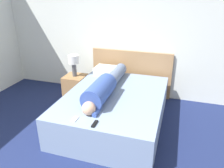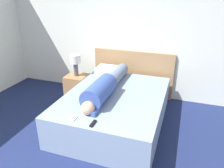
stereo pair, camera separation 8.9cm
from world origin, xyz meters
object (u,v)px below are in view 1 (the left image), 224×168
(nightstand, at_px, (76,87))
(person_lying, at_px, (105,86))
(pillow_near_headboard, at_px, (109,71))
(cell_phone, at_px, (75,119))
(bed, at_px, (115,108))
(tv_remote, at_px, (95,124))
(table_lamp, at_px, (74,62))

(nightstand, xyz_separation_m, person_lying, (0.87, -0.64, 0.41))
(pillow_near_headboard, relative_size, cell_phone, 4.09)
(bed, xyz_separation_m, tv_remote, (0.01, -0.91, 0.27))
(bed, distance_m, tv_remote, 0.95)
(pillow_near_headboard, distance_m, tv_remote, 1.78)
(bed, distance_m, table_lamp, 1.31)
(nightstand, distance_m, tv_remote, 1.86)
(table_lamp, bearing_deg, tv_remote, -55.73)
(pillow_near_headboard, bearing_deg, bed, -65.23)
(person_lying, relative_size, cell_phone, 13.57)
(bed, relative_size, cell_phone, 15.91)
(tv_remote, bearing_deg, pillow_near_headboard, 102.62)
(tv_remote, bearing_deg, table_lamp, 124.27)
(person_lying, height_order, tv_remote, person_lying)
(nightstand, distance_m, pillow_near_headboard, 0.77)
(nightstand, xyz_separation_m, tv_remote, (1.03, -1.52, 0.28))
(person_lying, xyz_separation_m, cell_phone, (-0.13, -0.84, -0.13))
(tv_remote, bearing_deg, bed, 90.42)
(bed, relative_size, nightstand, 4.11)
(pillow_near_headboard, relative_size, tv_remote, 3.54)
(nightstand, relative_size, cell_phone, 3.87)
(tv_remote, height_order, cell_phone, tv_remote)
(bed, xyz_separation_m, nightstand, (-1.03, 0.61, -0.01))
(bed, height_order, nightstand, bed)
(bed, height_order, tv_remote, tv_remote)
(nightstand, height_order, pillow_near_headboard, pillow_near_headboard)
(nightstand, distance_m, cell_phone, 1.68)
(person_lying, bearing_deg, tv_remote, -79.43)
(nightstand, relative_size, tv_remote, 3.35)
(nightstand, height_order, tv_remote, tv_remote)
(bed, relative_size, tv_remote, 13.79)
(bed, distance_m, cell_phone, 0.96)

